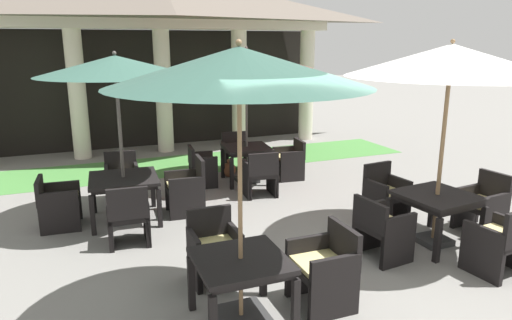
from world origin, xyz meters
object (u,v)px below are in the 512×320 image
object	(u,v)px
patio_table_near_foreground	(247,151)
patio_chair_near_foreground_west	(201,167)
patio_chair_mid_right_east	(324,268)
patio_chair_mid_right_north	(214,248)
patio_chair_near_foreground_south	(260,175)
patio_chair_mid_left_south	(501,242)
patio_chair_far_back_south	(128,217)
patio_chair_near_foreground_east	(290,160)
patio_chair_near_foreground_north	(236,152)
patio_umbrella_far_back	(115,68)
patio_table_mid_right	(241,267)
patio_table_far_back	(124,182)
patio_umbrella_near_foreground	(246,60)
patio_table_mid_left	(437,201)
patio_umbrella_mid_right	(239,71)
patio_chair_mid_left_west	(381,229)
patio_chair_far_back_north	(122,179)
patio_chair_mid_left_east	(482,205)
patio_umbrella_mid_left	(451,61)
terracotta_urn	(229,169)
patio_chair_far_back_east	(187,188)
patio_chair_far_back_west	(58,203)
patio_chair_mid_left_north	(385,195)

from	to	relation	value
patio_table_near_foreground	patio_chair_near_foreground_west	size ratio (longest dim) A/B	1.24
patio_chair_mid_right_east	patio_chair_mid_right_north	xyz separation A→B (m)	(-0.93, 0.96, -0.02)
patio_chair_near_foreground_south	patio_chair_mid_left_south	size ratio (longest dim) A/B	0.96
patio_chair_mid_right_east	patio_chair_far_back_south	size ratio (longest dim) A/B	0.99
patio_chair_near_foreground_west	patio_chair_near_foreground_east	bearing A→B (deg)	90.00
patio_chair_near_foreground_north	patio_umbrella_far_back	bearing A→B (deg)	45.11
patio_umbrella_far_back	patio_chair_near_foreground_south	bearing A→B (deg)	7.01
patio_chair_near_foreground_east	patio_table_mid_right	xyz separation A→B (m)	(-2.73, -4.45, 0.22)
patio_chair_mid_left_south	patio_chair_far_back_south	distance (m)	4.82
patio_chair_mid_right_north	patio_table_far_back	xyz separation A→B (m)	(-0.74, 2.38, 0.23)
patio_chair_near_foreground_south	patio_umbrella_near_foreground	bearing A→B (deg)	90.00
patio_chair_mid_left_south	patio_chair_mid_right_north	size ratio (longest dim) A/B	1.05
patio_chair_mid_right_east	patio_table_mid_left	bearing A→B (deg)	-69.69
patio_umbrella_mid_right	patio_table_far_back	bearing A→B (deg)	102.31
patio_chair_near_foreground_west	patio_chair_mid_left_west	bearing A→B (deg)	24.16
patio_chair_near_foreground_south	patio_table_far_back	world-z (taller)	patio_chair_near_foreground_south
patio_chair_near_foreground_south	patio_chair_mid_right_east	size ratio (longest dim) A/B	0.98
patio_chair_near_foreground_north	patio_table_mid_left	xyz separation A→B (m)	(1.27, -4.69, 0.23)
patio_table_far_back	patio_chair_far_back_north	size ratio (longest dim) A/B	1.29
patio_table_mid_right	patio_umbrella_mid_right	size ratio (longest dim) A/B	0.32
patio_chair_mid_left_east	patio_chair_mid_right_north	distance (m)	4.16
patio_umbrella_mid_right	patio_chair_mid_right_east	size ratio (longest dim) A/B	3.18
patio_table_near_foreground	patio_umbrella_mid_left	bearing A→B (deg)	-70.02
patio_table_mid_left	patio_umbrella_far_back	xyz separation A→B (m)	(-3.91, 2.55, 1.76)
terracotta_urn	patio_chair_far_back_south	bearing A→B (deg)	-131.60
patio_table_mid_right	patio_chair_far_back_east	size ratio (longest dim) A/B	0.96
patio_chair_mid_right_east	terracotta_urn	xyz separation A→B (m)	(0.65, 5.05, -0.27)
patio_umbrella_mid_left	patio_chair_far_back_west	distance (m)	5.94
patio_chair_mid_right_east	patio_umbrella_near_foreground	bearing A→B (deg)	-9.97
patio_table_mid_right	patio_chair_mid_right_north	bearing A→B (deg)	89.23
patio_chair_mid_left_north	patio_chair_mid_right_north	size ratio (longest dim) A/B	1.06
patio_chair_near_foreground_west	patio_chair_mid_left_north	distance (m)	3.61
patio_umbrella_mid_left	patio_table_mid_right	xyz separation A→B (m)	(-3.18, -0.78, -1.91)
patio_umbrella_near_foreground	patio_table_far_back	size ratio (longest dim) A/B	2.42
patio_chair_near_foreground_east	patio_chair_near_foreground_north	bearing A→B (deg)	44.98
patio_umbrella_mid_right	patio_chair_far_back_east	xyz separation A→B (m)	(0.26, 3.26, -2.09)
patio_umbrella_far_back	patio_chair_far_back_east	world-z (taller)	patio_umbrella_far_back
patio_chair_mid_left_south	patio_umbrella_mid_right	size ratio (longest dim) A/B	0.32
patio_umbrella_far_back	patio_chair_far_back_south	size ratio (longest dim) A/B	2.96
patio_chair_near_foreground_north	patio_chair_mid_right_north	world-z (taller)	patio_chair_mid_right_north
patio_chair_near_foreground_north	patio_umbrella_mid_right	size ratio (longest dim) A/B	0.30
patio_umbrella_mid_right	patio_chair_far_back_east	world-z (taller)	patio_umbrella_mid_right
patio_umbrella_near_foreground	patio_chair_near_foreground_south	distance (m)	2.23
patio_table_mid_left	patio_chair_far_back_west	distance (m)	5.55
patio_umbrella_near_foreground	patio_table_mid_right	xyz separation A→B (m)	(-1.81, -4.55, -1.82)
patio_umbrella_mid_left	patio_chair_far_back_west	world-z (taller)	patio_umbrella_mid_left
patio_chair_near_foreground_west	patio_chair_mid_left_west	world-z (taller)	patio_chair_mid_left_west
patio_umbrella_far_back	terracotta_urn	bearing A→B (deg)	36.35
patio_chair_near_foreground_north	patio_table_mid_right	size ratio (longest dim) A/B	0.92
patio_chair_far_back_east	patio_table_mid_left	bearing A→B (deg)	-126.18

